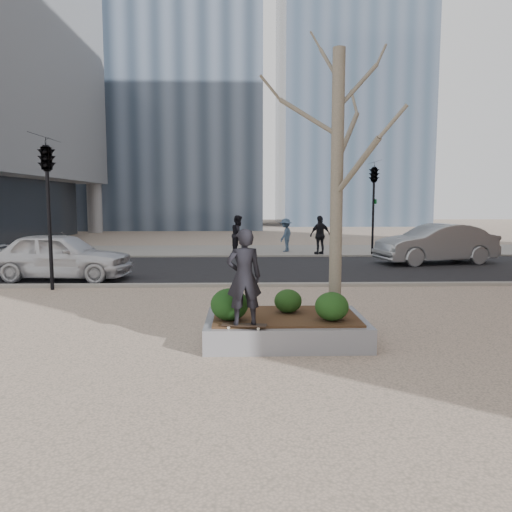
{
  "coord_description": "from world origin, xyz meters",
  "views": [
    {
      "loc": [
        0.18,
        -9.28,
        2.67
      ],
      "look_at": [
        0.5,
        2.0,
        1.4
      ],
      "focal_mm": 35.0,
      "sensor_mm": 36.0,
      "label": 1
    }
  ],
  "objects_px": {
    "skateboarder": "(244,277)",
    "police_car": "(60,256)",
    "planter": "(285,329)",
    "skateboard": "(244,326)"
  },
  "relations": [
    {
      "from": "skateboarder",
      "to": "police_car",
      "type": "height_order",
      "value": "skateboarder"
    },
    {
      "from": "planter",
      "to": "police_car",
      "type": "height_order",
      "value": "police_car"
    },
    {
      "from": "planter",
      "to": "skateboarder",
      "type": "distance_m",
      "value": 1.61
    },
    {
      "from": "skateboard",
      "to": "skateboarder",
      "type": "xyz_separation_m",
      "value": [
        0.0,
        0.0,
        0.87
      ]
    },
    {
      "from": "skateboard",
      "to": "police_car",
      "type": "bearing_deg",
      "value": 136.34
    },
    {
      "from": "planter",
      "to": "skateboard",
      "type": "height_order",
      "value": "skateboard"
    },
    {
      "from": "skateboard",
      "to": "police_car",
      "type": "distance_m",
      "value": 10.29
    },
    {
      "from": "planter",
      "to": "police_car",
      "type": "bearing_deg",
      "value": 132.77
    },
    {
      "from": "police_car",
      "to": "skateboard",
      "type": "bearing_deg",
      "value": -137.79
    },
    {
      "from": "planter",
      "to": "skateboard",
      "type": "distance_m",
      "value": 1.17
    }
  ]
}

